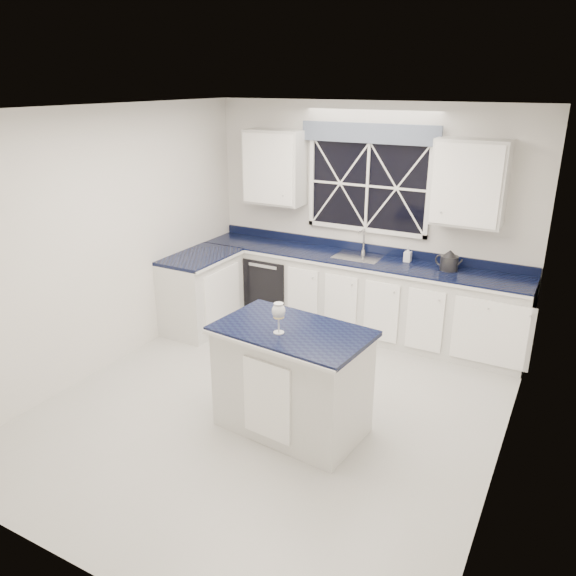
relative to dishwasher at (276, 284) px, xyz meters
The scene contains 13 objects.
ground 2.28m from the dishwasher, 60.57° to the right, with size 4.50×4.50×0.00m, color #ACACA7.
back_wall 1.48m from the dishwasher, 15.26° to the left, with size 4.00×0.10×2.70m, color silver.
base_cabinets 0.79m from the dishwasher, 12.13° to the right, with size 3.99×1.60×0.90m.
countertop 1.21m from the dishwasher, ahead, with size 3.98×0.64×0.04m, color black.
dishwasher is the anchor object (origin of this frame).
window 1.81m from the dishwasher, 12.95° to the left, with size 1.65×0.09×1.26m.
upper_cabinets 1.86m from the dishwasher, ahead, with size 3.10×0.34×0.90m.
faucet 1.31m from the dishwasher, 10.02° to the left, with size 0.05×0.20×0.30m.
island 2.60m from the dishwasher, 57.33° to the right, with size 1.36×0.90×0.96m.
rug 1.15m from the dishwasher, 59.28° to the right, with size 1.36×0.99×0.02m.
kettle 2.26m from the dishwasher, ahead, with size 0.32×0.23×0.23m.
wine_glass 2.77m from the dishwasher, 59.82° to the right, with size 0.11×0.11×0.26m.
soap_bottle 1.79m from the dishwasher, ahead, with size 0.08×0.08×0.17m, color silver.
Camera 1 is at (2.31, -4.01, 2.92)m, focal length 35.00 mm.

